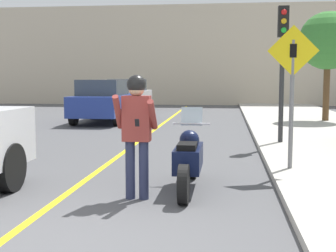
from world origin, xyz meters
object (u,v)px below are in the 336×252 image
object	(u,v)px
motorcycle	(189,159)
parked_car_blue	(104,101)
parked_car_silver	(128,95)
person_biker	(137,123)
crossing_sign	(292,83)
traffic_light	(283,48)
street_tree	(328,41)

from	to	relation	value
motorcycle	parked_car_blue	world-z (taller)	parked_car_blue
motorcycle	parked_car_silver	bearing A→B (deg)	105.08
person_biker	parked_car_blue	world-z (taller)	person_biker
person_biker	parked_car_silver	size ratio (longest dim) A/B	0.43
motorcycle	person_biker	world-z (taller)	person_biker
crossing_sign	traffic_light	distance (m)	3.61
street_tree	parked_car_silver	distance (m)	10.50
person_biker	street_tree	bearing A→B (deg)	66.87
crossing_sign	traffic_light	xyz separation A→B (m)	(0.22, 3.50, 0.84)
crossing_sign	traffic_light	size ratio (longest dim) A/B	0.75
street_tree	parked_car_silver	bearing A→B (deg)	149.10
parked_car_blue	parked_car_silver	distance (m)	5.83
parked_car_blue	crossing_sign	bearing A→B (deg)	-57.44
motorcycle	person_biker	bearing A→B (deg)	-136.52
parked_car_silver	motorcycle	bearing A→B (deg)	-74.92
crossing_sign	parked_car_blue	size ratio (longest dim) A/B	0.61
crossing_sign	parked_car_blue	xyz separation A→B (m)	(-5.92, 9.28, -0.81)
motorcycle	parked_car_blue	size ratio (longest dim) A/B	0.54
crossing_sign	parked_car_blue	world-z (taller)	crossing_sign
motorcycle	traffic_light	bearing A→B (deg)	67.96
motorcycle	traffic_light	world-z (taller)	traffic_light
street_tree	parked_car_blue	size ratio (longest dim) A/B	0.98
traffic_light	street_tree	size ratio (longest dim) A/B	0.83
motorcycle	crossing_sign	distance (m)	2.51
person_biker	traffic_light	distance (m)	6.29
street_tree	parked_car_silver	size ratio (longest dim) A/B	0.98
traffic_light	parked_car_blue	world-z (taller)	traffic_light
crossing_sign	street_tree	size ratio (longest dim) A/B	0.62
crossing_sign	parked_car_silver	size ratio (longest dim) A/B	0.61
motorcycle	person_biker	xyz separation A→B (m)	(-0.70, -0.66, 0.63)
person_biker	crossing_sign	bearing A→B (deg)	39.54
traffic_light	parked_car_silver	world-z (taller)	traffic_light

